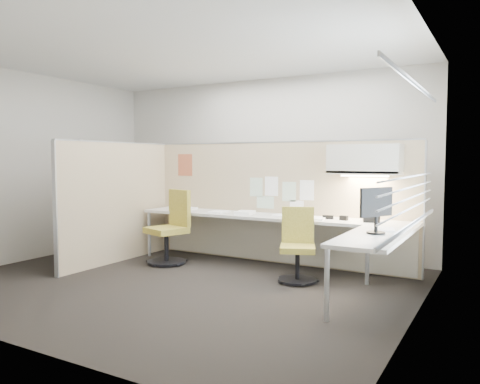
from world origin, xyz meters
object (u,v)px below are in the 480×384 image
Objects in this scene: chair_right at (298,247)px; chair_left at (171,230)px; phone at (371,218)px; monitor at (376,207)px; desk at (286,227)px.

chair_left is at bearing 157.34° from chair_right.
chair_left reaches higher than phone.
monitor is at bearing -43.47° from chair_right.
chair_left is 4.07× the size of phone.
monitor reaches higher than chair_left.
phone is (0.77, 0.52, 0.36)m from chair_right.
chair_left is 2.17× the size of monitor.
chair_right reaches higher than phone.
phone is at bearing 28.53° from chair_left.
monitor is at bearing 10.11° from chair_left.
desk is 4.44× the size of chair_right.
monitor is 1.87× the size of phone.
chair_right reaches higher than desk.
chair_right is 1.00m from phone.
monitor is (3.04, -0.43, 0.52)m from chair_left.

